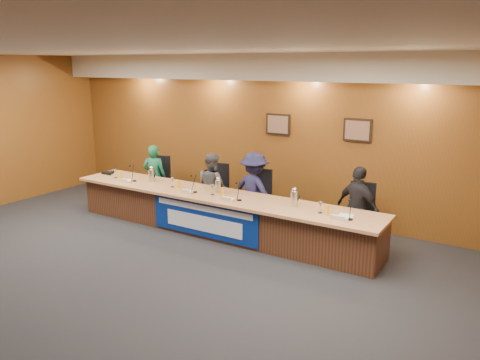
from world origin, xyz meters
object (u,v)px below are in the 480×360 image
object	(u,v)px
office_chair_b	(215,194)
carafe_right	(294,199)
panelist_d	(358,208)
speakerphone	(109,173)
carafe_mid	(218,186)
banner	(204,219)
panelist_c	(254,191)
office_chair_a	(158,184)
carafe_left	(152,176)
dais_body	(217,214)
panelist_a	(154,176)
office_chair_c	(257,202)
office_chair_d	(359,219)
panelist_b	(212,186)

from	to	relation	value
office_chair_b	carafe_right	world-z (taller)	carafe_right
panelist_d	speakerphone	world-z (taller)	panelist_d
carafe_mid	banner	bearing A→B (deg)	-90.24
panelist_c	office_chair_a	size ratio (longest dim) A/B	3.00
carafe_left	speakerphone	bearing A→B (deg)	-179.89
banner	dais_body	bearing A→B (deg)	90.00
panelist_a	carafe_right	world-z (taller)	panelist_a
banner	speakerphone	bearing A→B (deg)	170.83
panelist_d	office_chair_b	distance (m)	2.93
carafe_right	office_chair_c	bearing A→B (deg)	147.51
office_chair_a	office_chair_d	distance (m)	4.44
panelist_c	carafe_right	world-z (taller)	panelist_c
dais_body	panelist_c	xyz separation A→B (m)	(0.42, 0.61, 0.37)
office_chair_c	carafe_left	bearing A→B (deg)	-167.89
banner	panelist_d	distance (m)	2.62
office_chair_a	office_chair_c	size ratio (longest dim) A/B	1.00
dais_body	panelist_b	distance (m)	0.87
office_chair_d	office_chair_a	bearing A→B (deg)	172.72
dais_body	office_chair_d	distance (m)	2.50
office_chair_b	speakerphone	size ratio (longest dim) A/B	1.50
carafe_right	speakerphone	size ratio (longest dim) A/B	0.80
dais_body	carafe_left	bearing A→B (deg)	178.57
panelist_b	banner	bearing A→B (deg)	140.66
office_chair_a	speakerphone	distance (m)	1.06
office_chair_c	carafe_right	world-z (taller)	carafe_right
banner	carafe_mid	world-z (taller)	carafe_mid
office_chair_a	carafe_left	bearing A→B (deg)	-76.02
panelist_a	carafe_right	size ratio (longest dim) A/B	5.31
dais_body	panelist_a	size ratio (longest dim) A/B	4.42
panelist_d	office_chair_a	size ratio (longest dim) A/B	2.92
banner	panelist_a	distance (m)	2.30
panelist_d	office_chair_c	distance (m)	1.99
banner	speakerphone	xyz separation A→B (m)	(-2.80, 0.45, 0.40)
dais_body	speakerphone	xyz separation A→B (m)	(-2.80, 0.04, 0.43)
panelist_a	speakerphone	bearing A→B (deg)	14.71
office_chair_c	office_chair_a	bearing A→B (deg)	173.62
banner	office_chair_b	world-z (taller)	banner
office_chair_b	dais_body	bearing A→B (deg)	-67.48
panelist_a	carafe_mid	bearing A→B (deg)	142.28
dais_body	office_chair_b	distance (m)	0.90
office_chair_d	speakerphone	distance (m)	5.25
carafe_mid	panelist_d	bearing A→B (deg)	13.23
banner	panelist_d	size ratio (longest dim) A/B	1.57
office_chair_a	speakerphone	xyz separation A→B (m)	(-0.76, -0.67, 0.30)
dais_body	banner	distance (m)	0.42
speakerphone	office_chair_b	bearing A→B (deg)	16.51
panelist_b	office_chair_c	size ratio (longest dim) A/B	2.79
dais_body	carafe_mid	xyz separation A→B (m)	(0.00, 0.05, 0.52)
panelist_b	carafe_mid	distance (m)	0.80
banner	carafe_right	xyz separation A→B (m)	(1.52, 0.42, 0.50)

